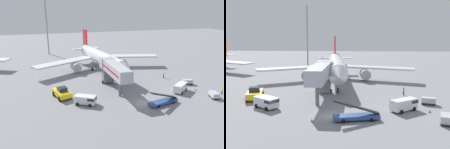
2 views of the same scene
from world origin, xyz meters
TOP-DOWN VIEW (x-y plane):
  - ground_plane at (0.00, 0.00)m, footprint 300.00×300.00m
  - airplane_at_gate at (-1.43, 28.99)m, footprint 43.00×38.85m
  - jet_bridge at (-3.20, 10.68)m, footprint 3.58×16.20m
  - pushback_tug at (-16.18, 9.20)m, footprint 4.10×6.13m
  - belt_loader_truck at (3.64, -1.71)m, footprint 7.19×3.32m
  - service_van_outer_right at (11.78, 3.50)m, footprint 5.06×4.35m
  - service_van_mid_left at (-11.87, 3.63)m, footprint 4.92×4.23m
  - baggage_cart_near_center at (16.94, 7.48)m, footprint 2.71×1.95m
  - baggage_cart_near_right at (16.49, -2.46)m, footprint 2.26×3.08m
  - ground_crew_worker_foreground at (19.92, -1.38)m, footprint 0.36×0.36m
  - ground_crew_worker_midground at (13.85, 14.52)m, footprint 0.39×0.39m
  - safety_cone_alpha at (15.83, 2.80)m, footprint 0.38×0.38m
  - safety_cone_bravo at (-2.91, -2.78)m, footprint 0.34×0.34m
  - apron_light_mast at (-15.35, 62.77)m, footprint 2.40×2.40m

SIDE VIEW (x-z plane):
  - ground_plane at x=0.00m, z-range 0.00..0.00m
  - safety_cone_bravo at x=-2.91m, z-range 0.00..0.51m
  - safety_cone_alpha at x=15.83m, z-range 0.00..0.58m
  - baggage_cart_near_center at x=16.94m, z-range 0.08..1.40m
  - baggage_cart_near_right at x=16.49m, z-range 0.08..1.46m
  - belt_loader_truck at x=3.64m, z-range -0.87..2.41m
  - ground_crew_worker_foreground at x=19.92m, z-range 0.05..1.83m
  - ground_crew_worker_midground at x=13.85m, z-range 0.05..1.90m
  - service_van_mid_left at x=-11.87m, z-range 0.15..2.09m
  - service_van_outer_right at x=11.78m, z-range 0.15..2.17m
  - pushback_tug at x=-16.18m, z-range -0.08..2.47m
  - airplane_at_gate at x=-1.43m, z-range -1.76..10.38m
  - jet_bridge at x=-3.20m, z-range 1.66..8.61m
  - apron_light_mast at x=-15.35m, z-range 4.94..30.19m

